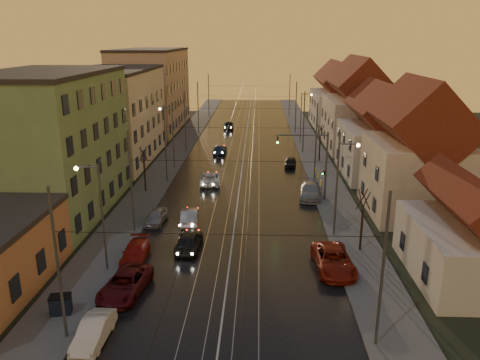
# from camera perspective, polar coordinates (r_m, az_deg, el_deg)

# --- Properties ---
(ground) EXTENTS (160.00, 160.00, 0.00)m
(ground) POSITION_cam_1_polar(r_m,az_deg,el_deg) (32.55, -1.67, -12.92)
(ground) COLOR black
(ground) RESTS_ON ground
(road) EXTENTS (16.00, 120.00, 0.04)m
(road) POSITION_cam_1_polar(r_m,az_deg,el_deg) (70.09, 0.53, 3.57)
(road) COLOR black
(road) RESTS_ON ground
(sidewalk_left) EXTENTS (4.00, 120.00, 0.15)m
(sidewalk_left) POSITION_cam_1_polar(r_m,az_deg,el_deg) (71.07, -7.57, 3.66)
(sidewalk_left) COLOR #4C4C4C
(sidewalk_left) RESTS_ON ground
(sidewalk_right) EXTENTS (4.00, 120.00, 0.15)m
(sidewalk_right) POSITION_cam_1_polar(r_m,az_deg,el_deg) (70.50, 8.70, 3.50)
(sidewalk_right) COLOR #4C4C4C
(sidewalk_right) RESTS_ON ground
(tram_rail_0) EXTENTS (0.06, 120.00, 0.03)m
(tram_rail_0) POSITION_cam_1_polar(r_m,az_deg,el_deg) (70.18, -1.27, 3.62)
(tram_rail_0) COLOR gray
(tram_rail_0) RESTS_ON road
(tram_rail_1) EXTENTS (0.06, 120.00, 0.03)m
(tram_rail_1) POSITION_cam_1_polar(r_m,az_deg,el_deg) (70.10, -0.10, 3.61)
(tram_rail_1) COLOR gray
(tram_rail_1) RESTS_ON road
(tram_rail_2) EXTENTS (0.06, 120.00, 0.03)m
(tram_rail_2) POSITION_cam_1_polar(r_m,az_deg,el_deg) (70.06, 1.16, 3.60)
(tram_rail_2) COLOR gray
(tram_rail_2) RESTS_ON road
(tram_rail_3) EXTENTS (0.06, 120.00, 0.03)m
(tram_rail_3) POSITION_cam_1_polar(r_m,az_deg,el_deg) (70.05, 2.33, 3.58)
(tram_rail_3) COLOR gray
(tram_rail_3) RESTS_ON road
(apartment_left_1) EXTENTS (10.00, 18.00, 13.00)m
(apartment_left_1) POSITION_cam_1_polar(r_m,az_deg,el_deg) (47.47, -22.15, 3.88)
(apartment_left_1) COLOR #5C8152
(apartment_left_1) RESTS_ON ground
(apartment_left_2) EXTENTS (10.00, 20.00, 12.00)m
(apartment_left_2) POSITION_cam_1_polar(r_m,az_deg,el_deg) (65.95, -15.13, 7.45)
(apartment_left_2) COLOR beige
(apartment_left_2) RESTS_ON ground
(apartment_left_3) EXTENTS (10.00, 24.00, 14.00)m
(apartment_left_3) POSITION_cam_1_polar(r_m,az_deg,el_deg) (88.83, -10.65, 10.69)
(apartment_left_3) COLOR tan
(apartment_left_3) RESTS_ON ground
(house_right_0) EXTENTS (8.16, 10.20, 5.80)m
(house_right_0) POSITION_cam_1_polar(r_m,az_deg,el_deg) (36.19, 26.67, -6.49)
(house_right_0) COLOR beige
(house_right_0) RESTS_ON ground
(house_right_1) EXTENTS (8.67, 10.20, 10.80)m
(house_right_1) POSITION_cam_1_polar(r_m,az_deg,el_deg) (46.93, 20.81, 2.57)
(house_right_1) COLOR #BDA991
(house_right_1) RESTS_ON ground
(house_right_2) EXTENTS (9.18, 12.24, 9.20)m
(house_right_2) POSITION_cam_1_polar(r_m,az_deg,el_deg) (59.26, 16.90, 4.95)
(house_right_2) COLOR beige
(house_right_2) RESTS_ON ground
(house_right_3) EXTENTS (9.18, 14.28, 11.50)m
(house_right_3) POSITION_cam_1_polar(r_m,az_deg,el_deg) (73.46, 14.14, 8.28)
(house_right_3) COLOR #BDA991
(house_right_3) RESTS_ON ground
(house_right_4) EXTENTS (9.18, 16.32, 10.00)m
(house_right_4) POSITION_cam_1_polar(r_m,az_deg,el_deg) (91.10, 11.86, 9.53)
(house_right_4) COLOR beige
(house_right_4) RESTS_ON ground
(catenary_pole_l_0) EXTENTS (0.16, 0.16, 9.00)m
(catenary_pole_l_0) POSITION_cam_1_polar(r_m,az_deg,el_deg) (27.22, -21.32, -9.76)
(catenary_pole_l_0) COLOR #595B60
(catenary_pole_l_0) RESTS_ON ground
(catenary_pole_r_0) EXTENTS (0.16, 0.16, 9.00)m
(catenary_pole_r_0) POSITION_cam_1_polar(r_m,az_deg,el_deg) (25.90, 16.99, -10.71)
(catenary_pole_r_0) COLOR #595B60
(catenary_pole_r_0) RESTS_ON ground
(catenary_pole_l_1) EXTENTS (0.16, 0.16, 9.00)m
(catenary_pole_l_1) POSITION_cam_1_polar(r_m,az_deg,el_deg) (40.38, -13.11, -0.36)
(catenary_pole_l_1) COLOR #595B60
(catenary_pole_l_1) RESTS_ON ground
(catenary_pole_r_1) EXTENTS (0.16, 0.16, 9.00)m
(catenary_pole_r_1) POSITION_cam_1_polar(r_m,az_deg,el_deg) (39.51, 11.72, -0.66)
(catenary_pole_r_1) COLOR #595B60
(catenary_pole_r_1) RESTS_ON ground
(catenary_pole_l_2) EXTENTS (0.16, 0.16, 9.00)m
(catenary_pole_l_2) POSITION_cam_1_polar(r_m,az_deg,el_deg) (54.50, -9.08, 4.32)
(catenary_pole_l_2) COLOR #595B60
(catenary_pole_l_2) RESTS_ON ground
(catenary_pole_r_2) EXTENTS (0.16, 0.16, 9.00)m
(catenary_pole_r_2) POSITION_cam_1_polar(r_m,az_deg,el_deg) (53.86, 9.23, 4.16)
(catenary_pole_r_2) COLOR #595B60
(catenary_pole_r_2) RESTS_ON ground
(catenary_pole_l_3) EXTENTS (0.16, 0.16, 9.00)m
(catenary_pole_l_3) POSITION_cam_1_polar(r_m,az_deg,el_deg) (69.00, -6.70, 7.05)
(catenary_pole_l_3) COLOR #595B60
(catenary_pole_l_3) RESTS_ON ground
(catenary_pole_r_3) EXTENTS (0.16, 0.16, 9.00)m
(catenary_pole_r_3) POSITION_cam_1_polar(r_m,az_deg,el_deg) (68.49, 7.78, 6.93)
(catenary_pole_r_3) COLOR #595B60
(catenary_pole_r_3) RESTS_ON ground
(catenary_pole_l_4) EXTENTS (0.16, 0.16, 9.00)m
(catenary_pole_l_4) POSITION_cam_1_polar(r_m,az_deg,el_deg) (83.67, -5.13, 8.82)
(catenary_pole_l_4) COLOR #595B60
(catenary_pole_l_4) RESTS_ON ground
(catenary_pole_r_4) EXTENTS (0.16, 0.16, 9.00)m
(catenary_pole_r_4) POSITION_cam_1_polar(r_m,az_deg,el_deg) (83.25, 6.83, 8.72)
(catenary_pole_r_4) COLOR #595B60
(catenary_pole_r_4) RESTS_ON ground
(catenary_pole_l_5) EXTENTS (0.16, 0.16, 9.00)m
(catenary_pole_l_5) POSITION_cam_1_polar(r_m,az_deg,el_deg) (101.40, -3.84, 10.26)
(catenary_pole_l_5) COLOR #595B60
(catenary_pole_l_5) RESTS_ON ground
(catenary_pole_r_5) EXTENTS (0.16, 0.16, 9.00)m
(catenary_pole_r_5) POSITION_cam_1_polar(r_m,az_deg,el_deg) (101.06, 6.06, 10.18)
(catenary_pole_r_5) COLOR #595B60
(catenary_pole_r_5) RESTS_ON ground
(street_lamp_0) EXTENTS (1.75, 0.32, 8.00)m
(street_lamp_0) POSITION_cam_1_polar(r_m,az_deg,el_deg) (34.08, -16.99, -3.22)
(street_lamp_0) COLOR #595B60
(street_lamp_0) RESTS_ON ground
(street_lamp_1) EXTENTS (1.75, 0.32, 8.00)m
(street_lamp_1) POSITION_cam_1_polar(r_m,az_deg,el_deg) (40.43, 12.24, 0.28)
(street_lamp_1) COLOR #595B60
(street_lamp_1) RESTS_ON ground
(street_lamp_2) EXTENTS (1.75, 0.32, 8.00)m
(street_lamp_2) POSITION_cam_1_polar(r_m,az_deg,el_deg) (60.29, -8.48, 5.92)
(street_lamp_2) COLOR #595B60
(street_lamp_2) RESTS_ON ground
(street_lamp_3) EXTENTS (1.75, 0.32, 8.00)m
(street_lamp_3) POSITION_cam_1_polar(r_m,az_deg,el_deg) (75.35, 7.69, 8.14)
(street_lamp_3) COLOR #595B60
(street_lamp_3) RESTS_ON ground
(traffic_light_mast) EXTENTS (5.30, 0.32, 7.20)m
(traffic_light_mast) POSITION_cam_1_polar(r_m,az_deg,el_deg) (47.97, 9.34, 2.70)
(traffic_light_mast) COLOR #595B60
(traffic_light_mast) RESTS_ON ground
(bare_tree_0) EXTENTS (1.09, 1.09, 5.11)m
(bare_tree_0) POSITION_cam_1_polar(r_m,az_deg,el_deg) (51.55, -11.56, 1.15)
(bare_tree_0) COLOR black
(bare_tree_0) RESTS_ON ground
(bare_tree_1) EXTENTS (1.09, 1.09, 5.11)m
(bare_tree_1) POSITION_cam_1_polar(r_m,az_deg,el_deg) (37.71, 14.66, -4.97)
(bare_tree_1) COLOR black
(bare_tree_1) RESTS_ON ground
(bare_tree_2) EXTENTS (1.09, 1.09, 5.11)m
(bare_tree_2) POSITION_cam_1_polar(r_m,az_deg,el_deg) (64.21, 9.72, 4.35)
(bare_tree_2) COLOR black
(bare_tree_2) RESTS_ON ground
(driving_car_0) EXTENTS (2.00, 4.56, 1.53)m
(driving_car_0) POSITION_cam_1_polar(r_m,az_deg,el_deg) (37.67, -6.25, -7.36)
(driving_car_0) COLOR black
(driving_car_0) RESTS_ON ground
(driving_car_1) EXTENTS (1.97, 4.43, 1.41)m
(driving_car_1) POSITION_cam_1_polar(r_m,az_deg,el_deg) (42.76, -6.17, -4.42)
(driving_car_1) COLOR #A8A8AD
(driving_car_1) RESTS_ON ground
(driving_car_2) EXTENTS (2.58, 5.02, 1.35)m
(driving_car_2) POSITION_cam_1_polar(r_m,az_deg,el_deg) (54.09, -3.64, 0.21)
(driving_car_2) COLOR white
(driving_car_2) RESTS_ON ground
(driving_car_3) EXTENTS (1.88, 4.45, 1.28)m
(driving_car_3) POSITION_cam_1_polar(r_m,az_deg,el_deg) (68.42, -2.49, 3.76)
(driving_car_3) COLOR navy
(driving_car_3) RESTS_ON ground
(driving_car_4) EXTENTS (1.95, 4.50, 1.51)m
(driving_car_4) POSITION_cam_1_polar(r_m,az_deg,el_deg) (87.25, -1.40, 6.72)
(driving_car_4) COLOR black
(driving_car_4) RESTS_ON ground
(parked_left_0) EXTENTS (1.50, 4.01, 1.31)m
(parked_left_0) POSITION_cam_1_polar(r_m,az_deg,el_deg) (28.32, -17.41, -17.22)
(parked_left_0) COLOR silver
(parked_left_0) RESTS_ON ground
(parked_left_1) EXTENTS (3.03, 5.45, 1.44)m
(parked_left_1) POSITION_cam_1_polar(r_m,az_deg,el_deg) (32.34, -13.83, -12.19)
(parked_left_1) COLOR #4D0D12
(parked_left_1) RESTS_ON ground
(parked_left_2) EXTENTS (2.00, 4.44, 1.26)m
(parked_left_2) POSITION_cam_1_polar(r_m,az_deg,el_deg) (36.74, -12.64, -8.58)
(parked_left_2) COLOR #9F160F
(parked_left_2) RESTS_ON ground
(parked_left_3) EXTENTS (1.72, 3.83, 1.28)m
(parked_left_3) POSITION_cam_1_polar(r_m,az_deg,el_deg) (43.31, -10.18, -4.41)
(parked_left_3) COLOR #999A9F
(parked_left_3) RESTS_ON ground
(parked_right_0) EXTENTS (2.89, 5.74, 1.56)m
(parked_right_0) POSITION_cam_1_polar(r_m,az_deg,el_deg) (35.01, 11.33, -9.55)
(parked_right_0) COLOR maroon
(parked_right_0) RESTS_ON ground
(parked_right_1) EXTENTS (2.72, 5.42, 1.51)m
(parked_right_1) POSITION_cam_1_polar(r_m,az_deg,el_deg) (49.80, 8.56, -1.33)
(parked_right_1) COLOR #9B9CA1
(parked_right_1) RESTS_ON ground
(parked_right_2) EXTENTS (1.80, 3.70, 1.22)m
(parked_right_2) POSITION_cam_1_polar(r_m,az_deg,el_deg) (61.56, 6.16, 2.15)
(parked_right_2) COLOR black
(parked_right_2) RESTS_ON ground
(dumpster) EXTENTS (1.33, 1.02, 1.10)m
(dumpster) POSITION_cam_1_polar(r_m,az_deg,el_deg) (31.25, -21.01, -14.04)
(dumpster) COLOR black
(dumpster) RESTS_ON sidewalk_left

